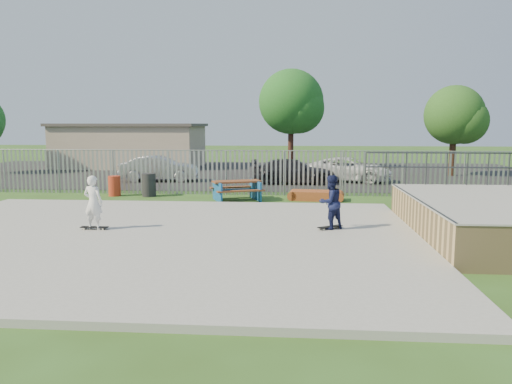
# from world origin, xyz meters

# --- Properties ---
(ground) EXTENTS (120.00, 120.00, 0.00)m
(ground) POSITION_xyz_m (0.00, 0.00, 0.00)
(ground) COLOR #314F1B
(ground) RESTS_ON ground
(concrete_slab) EXTENTS (15.00, 12.00, 0.15)m
(concrete_slab) POSITION_xyz_m (0.00, 0.00, 0.07)
(concrete_slab) COLOR #999994
(concrete_slab) RESTS_ON ground
(quarter_pipe) EXTENTS (5.50, 7.05, 2.19)m
(quarter_pipe) POSITION_xyz_m (9.50, 1.04, 0.56)
(quarter_pipe) COLOR tan
(quarter_pipe) RESTS_ON ground
(fence) EXTENTS (26.04, 16.02, 2.00)m
(fence) POSITION_xyz_m (1.00, 4.59, 1.00)
(fence) COLOR gray
(fence) RESTS_ON ground
(picnic_table) EXTENTS (2.42, 2.23, 0.83)m
(picnic_table) POSITION_xyz_m (1.68, 7.36, 0.42)
(picnic_table) COLOR brown
(picnic_table) RESTS_ON ground
(funbox) EXTENTS (2.04, 1.19, 0.39)m
(funbox) POSITION_xyz_m (4.98, 7.72, 0.19)
(funbox) COLOR brown
(funbox) RESTS_ON ground
(trash_bin_red) EXTENTS (0.53, 0.53, 0.89)m
(trash_bin_red) POSITION_xyz_m (-3.89, 8.25, 0.45)
(trash_bin_red) COLOR #B2321B
(trash_bin_red) RESTS_ON ground
(trash_bin_grey) EXTENTS (0.61, 0.61, 1.01)m
(trash_bin_grey) POSITION_xyz_m (-2.32, 8.25, 0.51)
(trash_bin_grey) COLOR #232325
(trash_bin_grey) RESTS_ON ground
(parking_lot) EXTENTS (40.00, 18.00, 0.02)m
(parking_lot) POSITION_xyz_m (0.00, 19.00, 0.01)
(parking_lot) COLOR black
(parking_lot) RESTS_ON ground
(car_silver) EXTENTS (4.41, 1.91, 1.41)m
(car_silver) POSITION_xyz_m (-3.37, 13.85, 0.73)
(car_silver) COLOR #B0B0B5
(car_silver) RESTS_ON parking_lot
(car_dark) EXTENTS (4.52, 1.94, 1.30)m
(car_dark) POSITION_xyz_m (4.02, 13.35, 0.67)
(car_dark) COLOR black
(car_dark) RESTS_ON parking_lot
(car_white) EXTENTS (5.20, 3.56, 1.32)m
(car_white) POSITION_xyz_m (7.04, 14.61, 0.68)
(car_white) COLOR white
(car_white) RESTS_ON parking_lot
(building) EXTENTS (10.40, 6.40, 3.20)m
(building) POSITION_xyz_m (-8.00, 23.00, 1.61)
(building) COLOR tan
(building) RESTS_ON ground
(tree_mid) EXTENTS (4.51, 4.51, 6.97)m
(tree_mid) POSITION_xyz_m (3.78, 22.22, 4.69)
(tree_mid) COLOR #402319
(tree_mid) RESTS_ON ground
(tree_right) EXTENTS (3.56, 3.56, 5.49)m
(tree_right) POSITION_xyz_m (13.67, 18.19, 3.69)
(tree_right) COLOR #3E2618
(tree_right) RESTS_ON ground
(skateboard_a) EXTENTS (0.77, 0.63, 0.08)m
(skateboard_a) POSITION_xyz_m (5.13, 1.21, 0.19)
(skateboard_a) COLOR black
(skateboard_a) RESTS_ON concrete_slab
(skateboard_b) EXTENTS (0.80, 0.20, 0.08)m
(skateboard_b) POSITION_xyz_m (-1.68, 0.61, 0.19)
(skateboard_b) COLOR black
(skateboard_b) RESTS_ON concrete_slab
(skater_navy) EXTENTS (0.97, 0.93, 1.57)m
(skater_navy) POSITION_xyz_m (5.13, 1.21, 0.93)
(skater_navy) COLOR #151B44
(skater_navy) RESTS_ON concrete_slab
(skater_white) EXTENTS (0.63, 0.47, 1.57)m
(skater_white) POSITION_xyz_m (-1.68, 0.61, 0.93)
(skater_white) COLOR white
(skater_white) RESTS_ON concrete_slab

